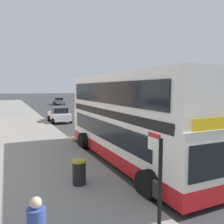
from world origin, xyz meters
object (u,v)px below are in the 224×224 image
(double_decker_bus, at_px, (127,121))
(parked_car_grey_distant, at_px, (59,101))
(litter_bin, at_px, (79,172))
(bus_stop_sign, at_px, (158,181))
(parked_car_white_across, at_px, (59,115))

(double_decker_bus, bearing_deg, parked_car_grey_distant, 83.02)
(double_decker_bus, bearing_deg, litter_bin, -145.59)
(double_decker_bus, xyz_separation_m, bus_stop_sign, (-2.56, -6.20, -0.39))
(bus_stop_sign, distance_m, parked_car_white_across, 21.35)
(parked_car_grey_distant, bearing_deg, litter_bin, -99.24)
(bus_stop_sign, xyz_separation_m, parked_car_white_across, (2.24, 21.22, -0.87))
(parked_car_grey_distant, xyz_separation_m, litter_bin, (-8.28, -43.62, -0.19))
(litter_bin, bearing_deg, parked_car_grey_distant, 79.25)
(double_decker_bus, bearing_deg, bus_stop_sign, -112.46)
(double_decker_bus, xyz_separation_m, parked_car_white_across, (-0.33, 15.01, -1.27))
(bus_stop_sign, distance_m, parked_car_grey_distant, 48.25)
(double_decker_bus, distance_m, parked_car_white_across, 15.07)
(double_decker_bus, distance_m, parked_car_grey_distant, 41.76)
(parked_car_grey_distant, height_order, litter_bin, parked_car_grey_distant)
(parked_car_white_across, height_order, parked_car_grey_distant, same)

